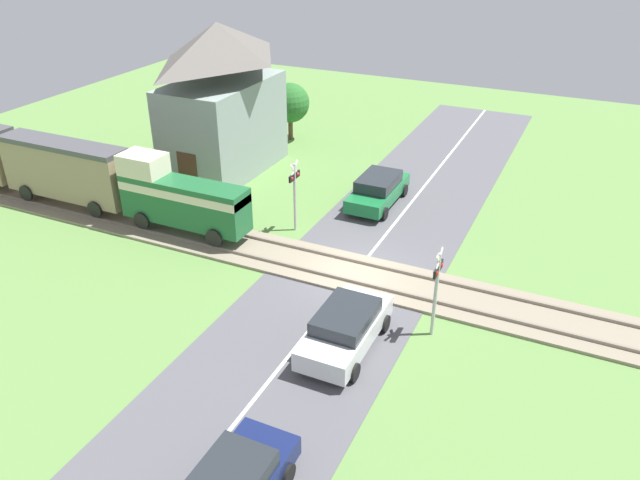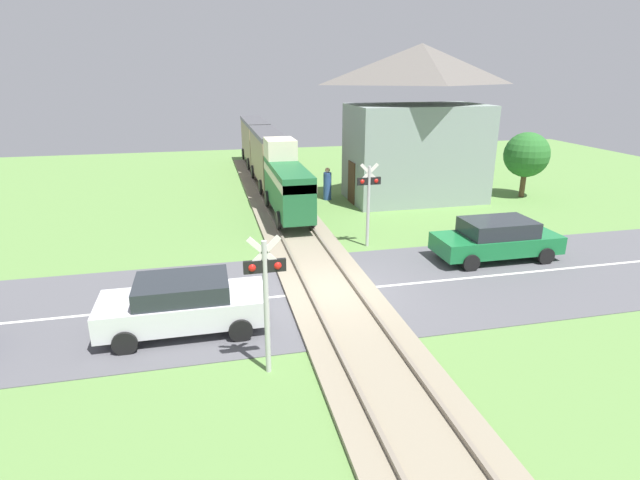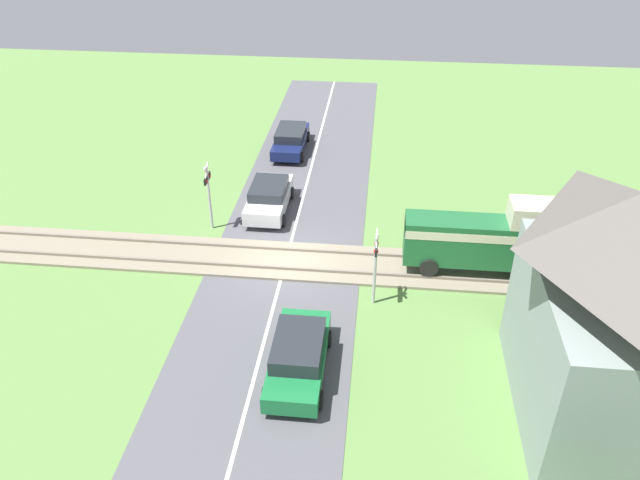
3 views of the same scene
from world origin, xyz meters
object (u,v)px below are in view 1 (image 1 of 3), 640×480
object	(u,v)px
car_far_side	(378,189)
crossing_signal_west_approach	(437,282)
pedestrian_by_station	(161,183)
crossing_signal_east_approach	(295,187)
station_building	(222,101)
train	(57,168)
car_near_crossing	(346,328)

from	to	relation	value
car_far_side	crossing_signal_west_approach	bearing A→B (deg)	-149.41
car_far_side	pedestrian_by_station	bearing A→B (deg)	111.12
crossing_signal_east_approach	pedestrian_by_station	xyz separation A→B (m)	(0.25, 7.47, -1.29)
crossing_signal_west_approach	station_building	size ratio (longest dim) A/B	0.42
train	car_near_crossing	bearing A→B (deg)	-104.59
train	car_near_crossing	size ratio (longest dim) A/B	4.71
train	station_building	distance (m)	8.68
car_far_side	station_building	size ratio (longest dim) A/B	0.58
car_far_side	station_building	bearing A→B (deg)	85.88
train	car_far_side	distance (m)	15.06
crossing_signal_west_approach	car_near_crossing	bearing A→B (deg)	128.43
station_building	train	bearing A→B (deg)	146.88
crossing_signal_west_approach	pedestrian_by_station	bearing A→B (deg)	71.42
car_near_crossing	crossing_signal_west_approach	xyz separation A→B (m)	(1.87, -2.36, 1.29)
train	crossing_signal_east_approach	size ratio (longest dim) A/B	6.16
car_near_crossing	train	bearing A→B (deg)	75.41
car_far_side	pedestrian_by_station	size ratio (longest dim) A/B	2.62
car_near_crossing	crossing_signal_east_approach	distance (m)	8.59
car_near_crossing	car_far_side	size ratio (longest dim) A/B	0.95
pedestrian_by_station	crossing_signal_east_approach	bearing A→B (deg)	-91.94
crossing_signal_west_approach	pedestrian_by_station	size ratio (longest dim) A/B	1.91
train	crossing_signal_west_approach	size ratio (longest dim) A/B	6.16
car_far_side	crossing_signal_west_approach	size ratio (longest dim) A/B	1.37
station_building	pedestrian_by_station	world-z (taller)	station_building
car_far_side	station_building	xyz separation A→B (m)	(0.64, 8.93, 3.00)
train	crossing_signal_west_approach	distance (m)	18.95
station_building	pedestrian_by_station	xyz separation A→B (m)	(-4.44, 0.91, -3.00)
car_far_side	crossing_signal_west_approach	distance (m)	10.38
car_near_crossing	crossing_signal_east_approach	xyz separation A→B (m)	(6.68, 5.24, 1.29)
car_near_crossing	station_building	world-z (taller)	station_building
train	pedestrian_by_station	bearing A→B (deg)	-54.49
station_building	crossing_signal_east_approach	bearing A→B (deg)	-125.54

